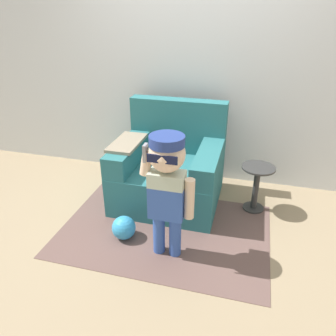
{
  "coord_description": "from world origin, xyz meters",
  "views": [
    {
      "loc": [
        0.64,
        -2.84,
        1.85
      ],
      "look_at": [
        -0.02,
        -0.4,
        0.58
      ],
      "focal_mm": 35.0,
      "sensor_mm": 36.0,
      "label": 1
    }
  ],
  "objects_px": {
    "side_table": "(256,184)",
    "toy_ball": "(124,228)",
    "armchair": "(170,170)",
    "person_child": "(167,179)"
  },
  "relations": [
    {
      "from": "side_table",
      "to": "toy_ball",
      "type": "height_order",
      "value": "side_table"
    },
    {
      "from": "armchair",
      "to": "side_table",
      "type": "distance_m",
      "value": 0.87
    },
    {
      "from": "armchair",
      "to": "toy_ball",
      "type": "xyz_separation_m",
      "value": [
        -0.21,
        -0.76,
        -0.22
      ]
    },
    {
      "from": "person_child",
      "to": "side_table",
      "type": "distance_m",
      "value": 1.16
    },
    {
      "from": "armchair",
      "to": "side_table",
      "type": "bearing_deg",
      "value": 0.02
    },
    {
      "from": "armchair",
      "to": "toy_ball",
      "type": "height_order",
      "value": "armchair"
    },
    {
      "from": "armchair",
      "to": "toy_ball",
      "type": "relative_size",
      "value": 4.98
    },
    {
      "from": "toy_ball",
      "to": "person_child",
      "type": "bearing_deg",
      "value": -12.14
    },
    {
      "from": "person_child",
      "to": "side_table",
      "type": "bearing_deg",
      "value": 52.03
    },
    {
      "from": "toy_ball",
      "to": "side_table",
      "type": "bearing_deg",
      "value": 35.14
    }
  ]
}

